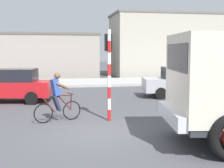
% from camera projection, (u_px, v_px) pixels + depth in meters
% --- Properties ---
extents(ground_plane, '(120.00, 120.00, 0.00)m').
position_uv_depth(ground_plane, '(102.00, 133.00, 9.36)').
color(ground_plane, '#4C4C51').
extents(sidewalk_far, '(80.00, 5.00, 0.16)m').
position_uv_depth(sidewalk_far, '(74.00, 83.00, 23.22)').
color(sidewalk_far, '#ADADA8').
rests_on(sidewalk_far, ground).
extents(cyclist, '(1.63, 0.73, 1.72)m').
position_uv_depth(cyclist, '(57.00, 97.00, 10.76)').
color(cyclist, black).
rests_on(cyclist, ground).
extents(traffic_light_pole, '(0.24, 0.43, 3.20)m').
position_uv_depth(traffic_light_pole, '(109.00, 62.00, 10.81)').
color(traffic_light_pole, red).
rests_on(traffic_light_pole, ground).
extents(car_red_near, '(4.22, 2.36, 1.60)m').
position_uv_depth(car_red_near, '(10.00, 85.00, 14.93)').
color(car_red_near, red).
rests_on(car_red_near, ground).
extents(car_white_mid, '(4.19, 2.28, 1.60)m').
position_uv_depth(car_white_mid, '(182.00, 82.00, 16.57)').
color(car_white_mid, '#B7B7BC').
rests_on(car_white_mid, ground).
extents(building_mid_block, '(9.83, 5.56, 4.03)m').
position_uv_depth(building_mid_block, '(45.00, 55.00, 29.21)').
color(building_mid_block, '#9E9389').
rests_on(building_mid_block, ground).
extents(building_corner_right, '(12.08, 5.78, 6.02)m').
position_uv_depth(building_corner_right, '(172.00, 45.00, 30.93)').
color(building_corner_right, '#B2AD9E').
rests_on(building_corner_right, ground).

